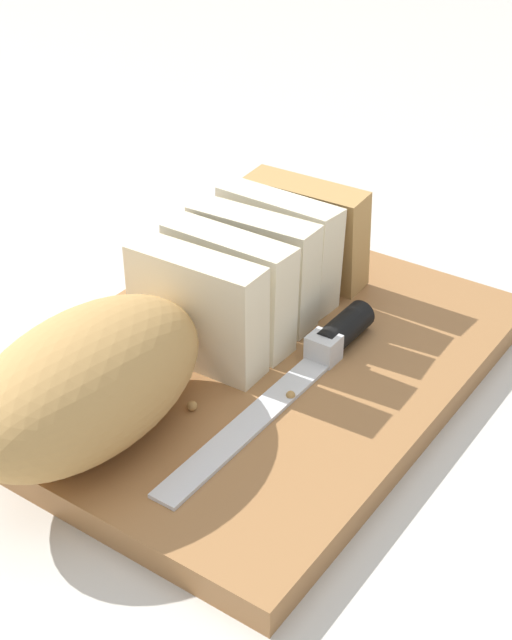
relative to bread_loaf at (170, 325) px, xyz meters
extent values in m
plane|color=beige|center=(0.06, -0.04, -0.06)|extent=(3.00, 3.00, 0.00)
cube|color=#9E6B3D|center=(0.06, -0.04, -0.05)|extent=(0.41, 0.31, 0.02)
ellipsoid|color=tan|center=(-0.08, 0.00, 0.00)|extent=(0.19, 0.11, 0.09)
cube|color=beige|center=(0.03, 0.00, 0.00)|extent=(0.03, 0.11, 0.09)
cube|color=beige|center=(0.07, -0.01, 0.00)|extent=(0.04, 0.11, 0.09)
cube|color=beige|center=(0.10, 0.00, 0.00)|extent=(0.04, 0.11, 0.09)
cube|color=beige|center=(0.14, 0.00, 0.00)|extent=(0.04, 0.11, 0.09)
cube|color=tan|center=(0.18, -0.01, 0.00)|extent=(0.04, 0.11, 0.09)
cube|color=silver|center=(-0.02, -0.08, -0.04)|extent=(0.19, 0.03, 0.00)
cylinder|color=black|center=(0.11, -0.09, -0.03)|extent=(0.06, 0.03, 0.02)
cube|color=silver|center=(0.08, -0.08, -0.03)|extent=(0.02, 0.02, 0.02)
sphere|color=tan|center=(0.02, -0.09, -0.04)|extent=(0.01, 0.01, 0.01)
sphere|color=tan|center=(-0.03, -0.04, -0.04)|extent=(0.01, 0.01, 0.01)
sphere|color=tan|center=(0.04, -0.02, -0.04)|extent=(0.00, 0.00, 0.00)
camera|label=1|loc=(-0.43, -0.34, 0.35)|focal=51.00mm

